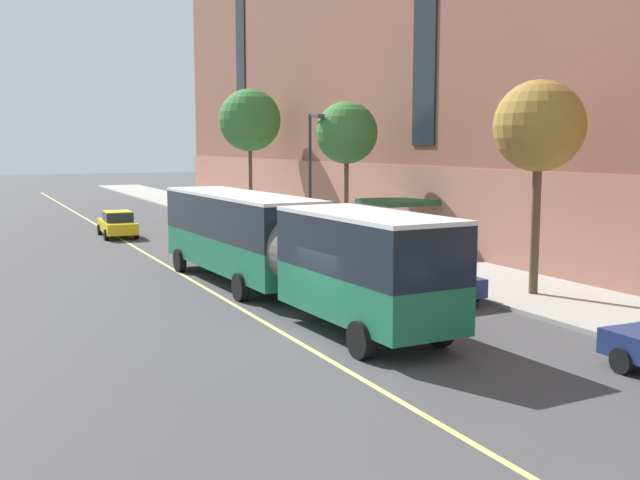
% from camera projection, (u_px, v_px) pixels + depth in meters
% --- Properties ---
extents(ground_plane, '(260.00, 260.00, 0.00)m').
position_uv_depth(ground_plane, '(333.00, 336.00, 21.56)').
color(ground_plane, '#424244').
extents(sidewalk, '(5.37, 160.00, 0.15)m').
position_uv_depth(sidewalk, '(520.00, 288.00, 28.27)').
color(sidewalk, '#9E9B93').
rests_on(sidewalk, ground).
extents(city_bus, '(3.54, 18.35, 3.58)m').
position_uv_depth(city_bus, '(278.00, 242.00, 26.28)').
color(city_bus, '#1E704C').
rests_on(city_bus, ground).
extents(parked_car_champagne_2, '(1.99, 4.28, 1.56)m').
position_uv_depth(parked_car_champagne_2, '(251.00, 226.00, 43.52)').
color(parked_car_champagne_2, '#BCAD89').
rests_on(parked_car_champagne_2, ground).
extents(parked_car_navy_4, '(2.07, 4.82, 1.56)m').
position_uv_depth(parked_car_navy_4, '(328.00, 249.00, 33.92)').
color(parked_car_navy_4, navy).
rests_on(parked_car_navy_4, ground).
extents(parked_car_navy_5, '(2.05, 4.41, 1.56)m').
position_uv_depth(parked_car_navy_5, '(430.00, 277.00, 26.71)').
color(parked_car_navy_5, navy).
rests_on(parked_car_navy_5, ground).
extents(parked_car_black_6, '(1.99, 4.69, 1.56)m').
position_uv_depth(parked_car_black_6, '(211.00, 215.00, 50.12)').
color(parked_car_black_6, black).
rests_on(parked_car_black_6, ground).
extents(taxi_cab, '(2.07, 4.82, 1.56)m').
position_uv_depth(taxi_cab, '(117.00, 224.00, 44.67)').
color(taxi_cab, yellow).
rests_on(taxi_cab, ground).
extents(street_tree_mid_block, '(3.22, 3.22, 7.59)m').
position_uv_depth(street_tree_mid_block, '(539.00, 127.00, 26.24)').
color(street_tree_mid_block, brown).
rests_on(street_tree_mid_block, sidewalk).
extents(street_tree_far_uptown, '(3.27, 3.27, 7.59)m').
position_uv_depth(street_tree_far_uptown, '(347.00, 133.00, 39.27)').
color(street_tree_far_uptown, brown).
rests_on(street_tree_far_uptown, sidewalk).
extents(street_tree_far_downtown, '(4.34, 4.34, 9.21)m').
position_uv_depth(street_tree_far_downtown, '(250.00, 120.00, 52.17)').
color(street_tree_far_downtown, brown).
rests_on(street_tree_far_downtown, sidewalk).
extents(street_lamp, '(0.36, 1.48, 6.93)m').
position_uv_depth(street_lamp, '(312.00, 165.00, 39.48)').
color(street_lamp, '#2D2D30').
rests_on(street_lamp, sidewalk).
extents(lane_centerline, '(0.16, 140.00, 0.01)m').
position_uv_depth(lane_centerline, '(257.00, 318.00, 23.74)').
color(lane_centerline, '#E0D66B').
rests_on(lane_centerline, ground).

